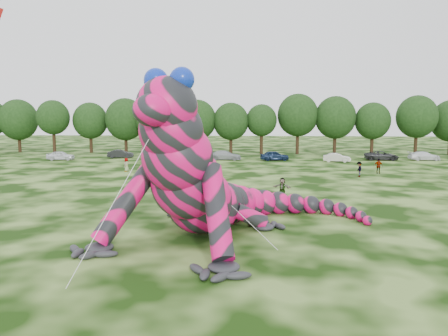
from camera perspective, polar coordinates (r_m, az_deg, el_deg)
ground at (r=19.86m, az=5.74°, el=-13.92°), size 240.00×240.00×0.00m
inflatable_gecko at (r=26.10m, az=-1.95°, el=1.82°), size 21.45×23.19×9.41m
tree_2 at (r=88.09m, az=-25.25°, el=5.00°), size 7.04×6.34×9.64m
tree_3 at (r=83.30m, az=-21.38°, el=5.03°), size 5.81×5.23×9.44m
tree_4 at (r=82.48m, az=-17.04°, el=5.06°), size 6.22×5.60×9.06m
tree_5 at (r=80.16m, az=-12.74°, el=5.41°), size 7.16×6.44×9.80m
tree_6 at (r=77.08m, az=-9.10°, el=5.32°), size 6.52×5.86×9.49m
tree_7 at (r=75.93m, az=-3.55°, el=5.36°), size 6.68×6.01×9.48m
tree_8 at (r=75.63m, az=0.90°, el=5.16°), size 6.14×5.53×8.94m
tree_9 at (r=75.94m, az=4.92°, el=5.05°), size 5.27×4.74×8.68m
tree_10 at (r=77.55m, az=9.61°, el=5.69°), size 7.09×6.38×10.50m
tree_11 at (r=78.12m, az=14.32°, el=5.42°), size 7.01×6.31×10.07m
tree_12 at (r=79.09m, az=18.82°, el=4.88°), size 5.99×5.39×8.97m
tree_13 at (r=80.66m, az=23.85°, el=5.10°), size 6.83×6.15×10.13m
car_0 at (r=71.20m, az=-20.56°, el=1.54°), size 4.23×2.02×1.39m
car_1 at (r=71.58m, az=-13.37°, el=1.80°), size 4.22×1.96×1.34m
car_2 at (r=66.45m, az=-8.35°, el=1.55°), size 5.18×2.57×1.41m
car_3 at (r=66.94m, az=0.15°, el=1.68°), size 5.03×2.30×1.43m
car_4 at (r=66.56m, az=6.61°, el=1.62°), size 4.53×2.29×1.48m
car_5 at (r=66.16m, az=14.52°, el=1.32°), size 4.10×2.00×1.29m
car_6 at (r=70.71m, az=19.88°, el=1.53°), size 5.12×2.57×1.39m
car_7 at (r=72.91m, az=24.69°, el=1.44°), size 4.75×2.15×1.35m
spectator_1 at (r=46.02m, az=-5.80°, el=-0.64°), size 0.90×1.04×1.81m
spectator_5 at (r=37.33m, az=7.61°, el=-2.57°), size 1.67×1.00×1.71m
spectator_2 at (r=51.39m, az=17.23°, el=-0.15°), size 0.69×1.14×1.73m
spectator_0 at (r=43.06m, az=-9.57°, el=-1.26°), size 0.65×0.77×1.79m
spectator_4 at (r=54.93m, az=-12.62°, el=0.42°), size 0.71×0.92×1.67m
spectator_3 at (r=54.93m, az=19.51°, el=0.25°), size 1.07×0.48×1.80m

